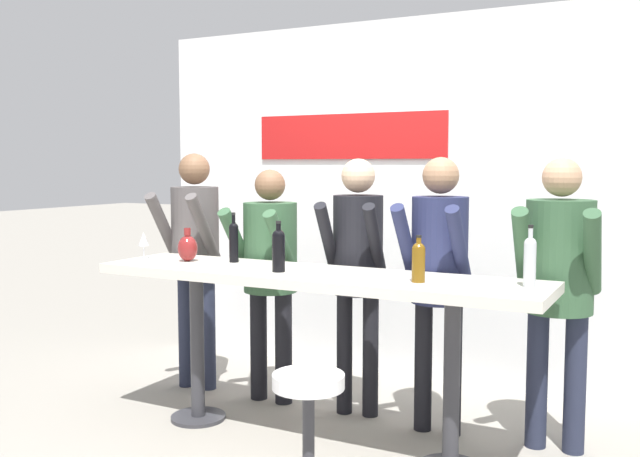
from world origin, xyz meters
The scene contains 15 objects.
ground_plane centered at (0.00, 0.00, 0.00)m, with size 40.00×40.00×0.00m, color gray.
back_wall centered at (0.00, 1.57, 1.40)m, with size 4.36×0.12×2.79m.
tasting_table centered at (0.00, 0.00, 0.90)m, with size 2.76×0.64×1.04m.
bar_stool centered at (0.37, -0.73, 0.44)m, with size 0.37×0.37×0.67m.
person_far_left centered at (-1.28, 0.53, 1.10)m, with size 0.46×0.57×1.76m.
person_left centered at (-0.62, 0.53, 1.01)m, with size 0.45×0.53×1.64m.
person_center_left centered at (0.04, 0.56, 1.07)m, with size 0.44×0.56×1.71m.
person_center centered at (0.61, 0.50, 1.07)m, with size 0.42×0.53×1.72m.
person_center_right centered at (1.31, 0.56, 1.06)m, with size 0.49×0.58×1.71m.
wine_bottle_0 centered at (-0.18, -0.09, 1.18)m, with size 0.08×0.08×0.30m.
wine_bottle_1 centered at (1.25, 0.05, 1.19)m, with size 0.06×0.06×0.32m.
wine_bottle_2 centered at (0.68, -0.06, 1.16)m, with size 0.07×0.07×0.26m.
wine_bottle_3 centered at (-0.65, 0.13, 1.19)m, with size 0.06×0.06×0.32m.
wine_glass_0 centered at (-1.30, 0.01, 1.17)m, with size 0.07×0.07×0.18m.
decorative_vase centered at (-0.95, 0.03, 1.13)m, with size 0.13×0.13×0.22m.
Camera 1 is at (1.97, -3.68, 1.68)m, focal length 40.00 mm.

